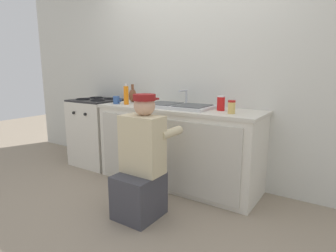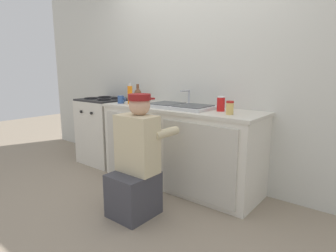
% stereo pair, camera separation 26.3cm
% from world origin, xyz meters
% --- Properties ---
extents(ground_plane, '(12.00, 12.00, 0.00)m').
position_xyz_m(ground_plane, '(0.00, 0.00, 0.00)').
color(ground_plane, gray).
extents(back_wall, '(6.00, 0.10, 2.50)m').
position_xyz_m(back_wall, '(0.00, 0.65, 1.25)').
color(back_wall, silver).
rests_on(back_wall, ground_plane).
extents(counter_cabinet, '(1.88, 0.62, 0.86)m').
position_xyz_m(counter_cabinet, '(0.00, 0.29, 0.43)').
color(counter_cabinet, silver).
rests_on(counter_cabinet, ground_plane).
extents(countertop, '(1.92, 0.62, 0.03)m').
position_xyz_m(countertop, '(0.00, 0.30, 0.88)').
color(countertop, beige).
rests_on(countertop, counter_cabinet).
extents(sink_double_basin, '(0.80, 0.44, 0.19)m').
position_xyz_m(sink_double_basin, '(0.00, 0.30, 0.92)').
color(sink_double_basin, silver).
rests_on(sink_double_basin, countertop).
extents(stove_range, '(0.64, 0.62, 0.93)m').
position_xyz_m(stove_range, '(-1.30, 0.30, 0.46)').
color(stove_range, silver).
rests_on(stove_range, ground_plane).
extents(plumber_person, '(0.42, 0.61, 1.10)m').
position_xyz_m(plumber_person, '(0.11, -0.50, 0.46)').
color(plumber_person, '#3F3F47').
rests_on(plumber_person, ground_plane).
extents(water_glass, '(0.06, 0.06, 0.10)m').
position_xyz_m(water_glass, '(-0.61, 0.32, 0.95)').
color(water_glass, '#ADC6CC').
rests_on(water_glass, countertop).
extents(vase_decorative, '(0.10, 0.10, 0.23)m').
position_xyz_m(vase_decorative, '(-0.76, 0.42, 0.99)').
color(vase_decorative, brown).
rests_on(vase_decorative, countertop).
extents(soap_bottle_orange, '(0.06, 0.06, 0.25)m').
position_xyz_m(soap_bottle_orange, '(-0.66, 0.18, 1.01)').
color(soap_bottle_orange, orange).
rests_on(soap_bottle_orange, countertop).
extents(soda_cup_red, '(0.08, 0.08, 0.15)m').
position_xyz_m(soda_cup_red, '(0.50, 0.33, 0.97)').
color(soda_cup_red, red).
rests_on(soda_cup_red, countertop).
extents(condiment_jar, '(0.07, 0.07, 0.13)m').
position_xyz_m(condiment_jar, '(0.67, 0.20, 0.96)').
color(condiment_jar, '#DBB760').
rests_on(condiment_jar, countertop).
extents(coffee_mug, '(0.13, 0.08, 0.09)m').
position_xyz_m(coffee_mug, '(-0.80, 0.16, 0.95)').
color(coffee_mug, '#335699').
rests_on(coffee_mug, countertop).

